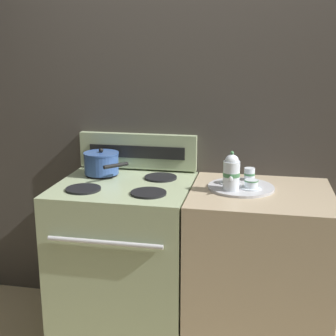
{
  "coord_description": "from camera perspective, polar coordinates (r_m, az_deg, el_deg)",
  "views": [
    {
      "loc": [
        0.35,
        -2.42,
        1.66
      ],
      "look_at": [
        -0.15,
        0.1,
        1.0
      ],
      "focal_mm": 50.0,
      "sensor_mm": 36.0,
      "label": 1
    }
  ],
  "objects": [
    {
      "name": "ground_plane",
      "position": [
        2.96,
        2.56,
        -19.68
      ],
      "size": [
        6.0,
        6.0,
        0.0
      ],
      "primitive_type": "plane",
      "color": "tan"
    },
    {
      "name": "wall_back",
      "position": [
        2.86,
        3.91,
        3.17
      ],
      "size": [
        6.0,
        0.05,
        2.2
      ],
      "color": "#423D38",
      "rests_on": "ground"
    },
    {
      "name": "stove",
      "position": [
        2.8,
        -5.21,
        -10.95
      ],
      "size": [
        0.75,
        0.71,
        0.93
      ],
      "color": "#9EAD84",
      "rests_on": "ground"
    },
    {
      "name": "control_panel",
      "position": [
        2.9,
        -3.73,
        2.07
      ],
      "size": [
        0.74,
        0.05,
        0.22
      ],
      "color": "#9EAD84",
      "rests_on": "stove"
    },
    {
      "name": "side_counter",
      "position": [
        2.71,
        10.85,
        -12.18
      ],
      "size": [
        0.75,
        0.68,
        0.92
      ],
      "color": "tan",
      "rests_on": "ground"
    },
    {
      "name": "saucepan",
      "position": [
        2.81,
        -8.09,
        0.63
      ],
      "size": [
        0.29,
        0.29,
        0.15
      ],
      "color": "#335193",
      "rests_on": "stove"
    },
    {
      "name": "serving_tray",
      "position": [
        2.57,
        8.89,
        -2.34
      ],
      "size": [
        0.36,
        0.36,
        0.01
      ],
      "color": "#B2B2B7",
      "rests_on": "side_counter"
    },
    {
      "name": "teapot",
      "position": [
        2.47,
        7.74,
        -0.52
      ],
      "size": [
        0.09,
        0.14,
        0.21
      ],
      "color": "silver",
      "rests_on": "serving_tray"
    },
    {
      "name": "teacup_left",
      "position": [
        2.6,
        7.51,
        -1.38
      ],
      "size": [
        0.11,
        0.11,
        0.05
      ],
      "color": "silver",
      "rests_on": "serving_tray"
    },
    {
      "name": "teacup_right",
      "position": [
        2.53,
        10.11,
        -1.95
      ],
      "size": [
        0.11,
        0.11,
        0.05
      ],
      "color": "silver",
      "rests_on": "serving_tray"
    },
    {
      "name": "creamer_jug",
      "position": [
        2.69,
        9.9,
        -0.72
      ],
      "size": [
        0.06,
        0.06,
        0.07
      ],
      "color": "silver",
      "rests_on": "serving_tray"
    }
  ]
}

